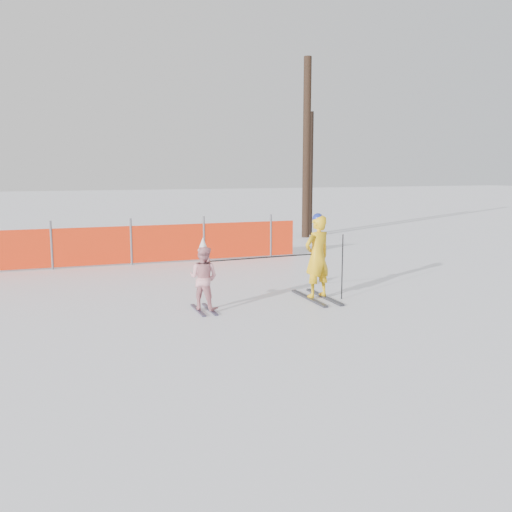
{
  "coord_description": "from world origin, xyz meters",
  "views": [
    {
      "loc": [
        -3.47,
        -9.03,
        2.57
      ],
      "look_at": [
        0.0,
        0.5,
        1.0
      ],
      "focal_mm": 40.0,
      "sensor_mm": 36.0,
      "label": 1
    }
  ],
  "objects": [
    {
      "name": "child",
      "position": [
        -0.91,
        0.79,
        0.62
      ],
      "size": [
        0.71,
        0.9,
        1.34
      ],
      "color": "black",
      "rests_on": "ground"
    },
    {
      "name": "adult",
      "position": [
        1.45,
        0.95,
        0.85
      ],
      "size": [
        0.68,
        1.5,
        1.7
      ],
      "color": "black",
      "rests_on": "ground"
    },
    {
      "name": "tree_trunks",
      "position": [
        5.73,
        10.58,
        2.92
      ],
      "size": [
        0.74,
        0.98,
        6.54
      ],
      "color": "black",
      "rests_on": "ground"
    },
    {
      "name": "ski_poles",
      "position": [
        0.89,
        0.83,
        0.8
      ],
      "size": [
        2.69,
        0.22,
        1.29
      ],
      "color": "black",
      "rests_on": "ground"
    },
    {
      "name": "safety_fence",
      "position": [
        -4.13,
        6.25,
        0.56
      ],
      "size": [
        14.72,
        0.06,
        1.25
      ],
      "color": "#595960",
      "rests_on": "ground"
    },
    {
      "name": "ground",
      "position": [
        0.0,
        0.0,
        0.0
      ],
      "size": [
        120.0,
        120.0,
        0.0
      ],
      "primitive_type": "plane",
      "color": "white",
      "rests_on": "ground"
    }
  ]
}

